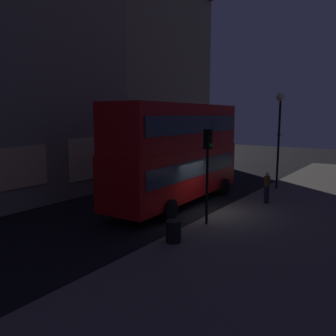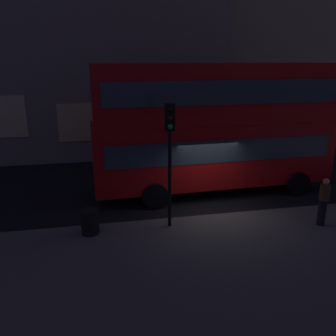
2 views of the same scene
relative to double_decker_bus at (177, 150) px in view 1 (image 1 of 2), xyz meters
name	(u,v)px [view 1 (image 1 of 2)]	position (x,y,z in m)	size (l,w,h in m)	color
ground_plane	(206,213)	(-0.63, -2.18, -3.05)	(80.00, 80.00, 0.00)	black
sidewalk_slab	(297,228)	(-0.63, -6.68, -2.99)	(44.00, 8.09, 0.12)	#5B564F
building_plain_facade	(133,64)	(9.50, 11.07, 6.50)	(14.04, 8.85, 19.10)	tan
double_decker_bus	(177,150)	(0.00, 0.00, 0.00)	(10.40, 3.18, 5.50)	#B20F0F
traffic_light_near_kerb	(208,157)	(-2.55, -3.25, 0.08)	(0.35, 0.38, 4.20)	black
traffic_light_far_side	(222,141)	(11.17, 2.73, -0.35)	(0.36, 0.38, 3.75)	black
street_lamp	(280,117)	(6.74, -3.45, 1.77)	(0.55, 0.55, 6.22)	black
pedestrian	(267,187)	(2.64, -4.17, -2.05)	(0.34, 0.34, 1.71)	black
litter_bin	(174,231)	(-5.23, -3.26, -2.51)	(0.59, 0.59, 0.84)	black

